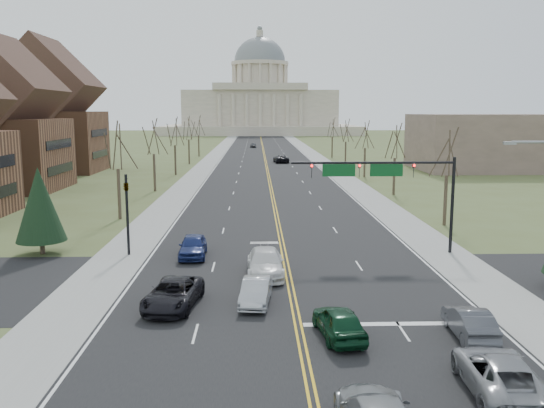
{
  "coord_description": "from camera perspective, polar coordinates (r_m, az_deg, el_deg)",
  "views": [
    {
      "loc": [
        -2.06,
        -28.21,
        10.5
      ],
      "look_at": [
        -0.76,
        18.3,
        3.0
      ],
      "focal_mm": 38.0,
      "sensor_mm": 36.0,
      "label": 1
    }
  ],
  "objects": [
    {
      "name": "bldg_right_mass",
      "position": [
        112.51,
        20.45,
        5.78
      ],
      "size": [
        25.0,
        20.0,
        10.0
      ],
      "primitive_type": "cube",
      "color": "brown",
      "rests_on": "ground"
    },
    {
      "name": "sidewalk_right",
      "position": [
        139.32,
        4.2,
        4.81
      ],
      "size": [
        4.0,
        380.0,
        0.03
      ],
      "primitive_type": "cube",
      "color": "gray",
      "rests_on": "ground"
    },
    {
      "name": "capitol",
      "position": [
        278.16,
        -1.2,
        9.91
      ],
      "size": [
        90.0,
        60.0,
        50.0
      ],
      "color": "beige",
      "rests_on": "ground"
    },
    {
      "name": "center_line",
      "position": [
        138.62,
        -0.75,
        4.82
      ],
      "size": [
        0.42,
        380.0,
        0.01
      ],
      "primitive_type": "cube",
      "color": "gold",
      "rests_on": "road"
    },
    {
      "name": "road",
      "position": [
        138.62,
        -0.75,
        4.81
      ],
      "size": [
        20.0,
        380.0,
        0.01
      ],
      "primitive_type": "cube",
      "color": "black",
      "rests_on": "ground"
    },
    {
      "name": "signal_left",
      "position": [
        43.3,
        -14.18,
        -0.14
      ],
      "size": [
        0.32,
        0.36,
        6.0
      ],
      "color": "black",
      "rests_on": "ground"
    },
    {
      "name": "car_nb_outer_lead",
      "position": [
        29.06,
        18.98,
        -11.01
      ],
      "size": [
        1.67,
        4.38,
        1.43
      ],
      "primitive_type": "imported",
      "rotation": [
        0.0,
        0.0,
        3.1
      ],
      "color": "#45474C",
      "rests_on": "road"
    },
    {
      "name": "stop_bar",
      "position": [
        30.0,
        12.37,
        -11.52
      ],
      "size": [
        9.5,
        0.5,
        0.01
      ],
      "primitive_type": "cube",
      "color": "silver",
      "rests_on": "road"
    },
    {
      "name": "bldg_left_mid",
      "position": [
        85.28,
        -25.26,
        6.97
      ],
      "size": [
        15.1,
        14.28,
        20.75
      ],
      "color": "brown",
      "rests_on": "ground"
    },
    {
      "name": "car_far_sb",
      "position": [
        169.95,
        -1.87,
        5.85
      ],
      "size": [
        1.81,
        4.21,
        1.41
      ],
      "primitive_type": "imported",
      "rotation": [
        0.0,
        0.0,
        -0.04
      ],
      "color": "#45474C",
      "rests_on": "road"
    },
    {
      "name": "tree_l_0",
      "position": [
        57.9,
        -15.09,
        5.32
      ],
      "size": [
        3.96,
        3.96,
        9.0
      ],
      "color": "#342A1E",
      "rests_on": "ground"
    },
    {
      "name": "car_sb_inner_lead",
      "position": [
        32.0,
        -1.6,
        -8.66
      ],
      "size": [
        1.93,
        4.37,
        1.39
      ],
      "primitive_type": "imported",
      "rotation": [
        0.0,
        0.0,
        -0.11
      ],
      "color": "#A0A3A8",
      "rests_on": "road"
    },
    {
      "name": "car_nb_inner_lead",
      "position": [
        27.65,
        6.65,
        -11.52
      ],
      "size": [
        2.36,
        4.63,
        1.51
      ],
      "primitive_type": "imported",
      "rotation": [
        0.0,
        0.0,
        3.28
      ],
      "color": "#0B321C",
      "rests_on": "road"
    },
    {
      "name": "tree_r_3",
      "position": [
        113.65,
        7.34,
        7.09
      ],
      "size": [
        3.74,
        3.74,
        8.5
      ],
      "color": "#342A1E",
      "rests_on": "ground"
    },
    {
      "name": "tree_r_0",
      "position": [
        55.23,
        17.0,
        4.66
      ],
      "size": [
        3.74,
        3.74,
        8.5
      ],
      "color": "#342A1E",
      "rests_on": "ground"
    },
    {
      "name": "car_sb_inner_second",
      "position": [
        37.35,
        -0.67,
        -5.84
      ],
      "size": [
        2.38,
        5.71,
        1.65
      ],
      "primitive_type": "imported",
      "rotation": [
        0.0,
        0.0,
        0.01
      ],
      "color": "silver",
      "rests_on": "road"
    },
    {
      "name": "cross_road",
      "position": [
        35.84,
        1.78,
        -7.87
      ],
      "size": [
        120.0,
        14.0,
        0.01
      ],
      "primitive_type": "cube",
      "color": "black",
      "rests_on": "ground"
    },
    {
      "name": "edge_line_right",
      "position": [
        139.12,
        3.3,
        4.82
      ],
      "size": [
        0.15,
        380.0,
        0.01
      ],
      "primitive_type": "cube",
      "color": "silver",
      "rests_on": "road"
    },
    {
      "name": "tree_l_3",
      "position": [
        117.04,
        -8.27,
        7.32
      ],
      "size": [
        3.96,
        3.96,
        9.0
      ],
      "color": "#342A1E",
      "rests_on": "ground"
    },
    {
      "name": "tree_r_2",
      "position": [
        93.95,
        9.23,
        6.63
      ],
      "size": [
        3.74,
        3.74,
        8.5
      ],
      "color": "#342A1E",
      "rests_on": "ground"
    },
    {
      "name": "tree_r_1",
      "position": [
        74.42,
        12.11,
        5.91
      ],
      "size": [
        3.74,
        3.74,
        8.5
      ],
      "color": "#342A1E",
      "rests_on": "ground"
    },
    {
      "name": "ground",
      "position": [
        30.17,
        2.46,
        -11.21
      ],
      "size": [
        600.0,
        600.0,
        0.0
      ],
      "primitive_type": "plane",
      "color": "#4D572B",
      "rests_on": "ground"
    },
    {
      "name": "signal_mast",
      "position": [
        43.04,
        11.18,
        2.66
      ],
      "size": [
        12.12,
        0.44,
        7.2
      ],
      "color": "black",
      "rests_on": "ground"
    },
    {
      "name": "conifer_l",
      "position": [
        45.62,
        -22.03,
        -0.03
      ],
      "size": [
        3.64,
        3.64,
        6.5
      ],
      "color": "#342A1E",
      "rests_on": "ground"
    },
    {
      "name": "bldg_left_far",
      "position": [
        108.35,
        -21.2,
        8.04
      ],
      "size": [
        17.1,
        14.28,
        23.25
      ],
      "color": "brown",
      "rests_on": "ground"
    },
    {
      "name": "tree_r_4",
      "position": [
        133.43,
        6.0,
        7.41
      ],
      "size": [
        3.74,
        3.74,
        8.5
      ],
      "color": "#342A1E",
      "rests_on": "ground"
    },
    {
      "name": "tree_l_1",
      "position": [
        77.47,
        -11.67,
        6.33
      ],
      "size": [
        3.96,
        3.96,
        9.0
      ],
      "color": "#342A1E",
      "rests_on": "ground"
    },
    {
      "name": "car_sb_outer_lead",
      "position": [
        31.87,
        -9.78,
        -8.77
      ],
      "size": [
        3.16,
        5.65,
        1.49
      ],
      "primitive_type": "imported",
      "rotation": [
        0.0,
        0.0,
        -0.13
      ],
      "color": "black",
      "rests_on": "road"
    },
    {
      "name": "tree_l_2",
      "position": [
        97.21,
        -9.62,
        6.93
      ],
      "size": [
        3.96,
        3.96,
        9.0
      ],
      "color": "#342A1E",
      "rests_on": "ground"
    },
    {
      "name": "sidewalk_left",
      "position": [
        138.96,
        -5.73,
        4.78
      ],
      "size": [
        4.0,
        380.0,
        0.03
      ],
      "primitive_type": "cube",
      "color": "gray",
      "rests_on": "ground"
    },
    {
      "name": "edge_line_left",
      "position": [
        138.82,
        -4.82,
        4.79
      ],
      "size": [
        0.15,
        380.0,
        0.01
      ],
      "primitive_type": "cube",
      "color": "silver",
      "rests_on": "road"
    },
    {
      "name": "tree_l_4",
      "position": [
        136.92,
        -7.31,
        7.59
      ],
      "size": [
        3.96,
        3.96,
        9.0
      ],
      "color": "#342A1E",
      "rests_on": "ground"
    },
    {
      "name": "car_far_nb",
      "position": [
        119.65,
        0.9,
        4.51
      ],
      "size": [
        3.33,
        6.07,
        1.61
      ],
      "primitive_type": "imported",
      "rotation": [
        0.0,
        0.0,
        3.26
      ],
      "color": "black",
      "rests_on": "road"
    },
    {
      "name": "car_sb_outer_second",
      "position": [
        42.37,
        -7.84,
        -4.13
      ],
      "size": [
        2.06,
        4.8,
        1.62
      ],
      "primitive_type": "imported",
      "rotation": [
        0.0,
        0.0,
        0.03
      ],
      "color": "navy",
      "rests_on": "road"
    },
    {
      "name": "car_nb_outer_second",
      "position": [
        24.01,
        21.66,
        -15.37
      ],
      "size": [
        2.98,
        5.79,
        1.56
      ],
      "primitive_type": "imported",
      "rotation": [
        0.0,
        0.0,
        3.07
      ],
      "color": "gray",
      "rests_on": "road"
    }
  ]
}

